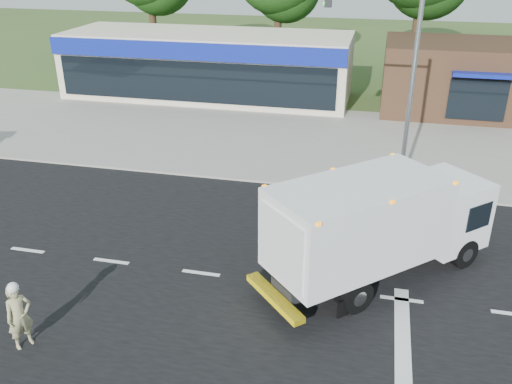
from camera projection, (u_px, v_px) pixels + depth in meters
The scene contains 10 objects.
ground at pixel (297, 286), 16.04m from camera, with size 120.00×120.00×0.00m, color #385123.
road_asphalt at pixel (297, 286), 16.04m from camera, with size 60.00×14.00×0.02m, color black.
sidewalk at pixel (327, 177), 23.25m from camera, with size 60.00×2.40×0.12m, color gray.
parking_apron at pixel (339, 134), 28.38m from camera, with size 60.00×9.00×0.02m, color gray.
lane_markings at pixel (339, 321), 14.57m from camera, with size 55.20×7.00×0.01m.
ems_box_truck at pixel (379, 222), 15.65m from camera, with size 7.02×6.81×3.32m.
emergency_worker at pixel (19, 315), 13.33m from camera, with size 0.70×0.77×1.88m.
retail_strip_mall at pixel (208, 65), 34.58m from camera, with size 18.00×6.20×4.00m.
brown_storefront at pixel (471, 78), 31.40m from camera, with size 10.00×6.70×4.00m.
traffic_signal_pole at pixel (396, 69), 20.17m from camera, with size 3.51×0.25×8.00m.
Camera 1 is at (1.78, -13.27, 9.35)m, focal length 38.00 mm.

